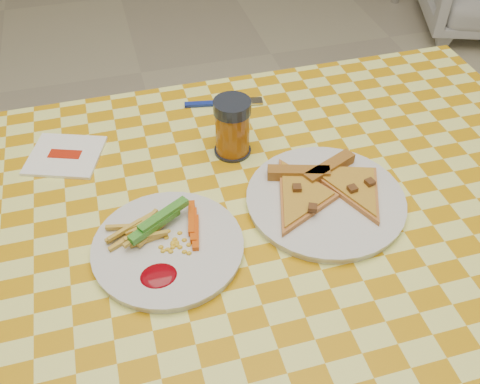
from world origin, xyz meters
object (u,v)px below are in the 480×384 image
table (236,261)px  plate_left (168,248)px  drink_glass (232,128)px  plate_right (325,201)px

table → plate_left: (-0.11, -0.01, 0.08)m
table → drink_glass: drink_glass is taller
table → drink_glass: size_ratio=11.65×
plate_left → drink_glass: (0.16, 0.20, 0.05)m
plate_left → table: bearing=5.0°
table → plate_left: 0.14m
plate_left → drink_glass: 0.26m
plate_left → drink_glass: drink_glass is taller
drink_glass → table: bearing=-103.6°
plate_right → drink_glass: (-0.11, 0.17, 0.05)m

